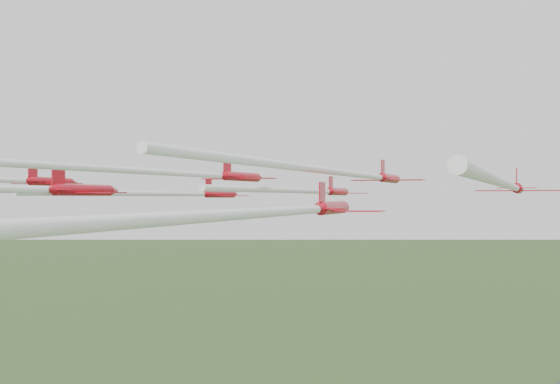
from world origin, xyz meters
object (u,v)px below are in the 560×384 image
Objects in this scene: jet_row3_right at (512,186)px; jet_row4_right at (299,210)px; jet_row2_left at (185,194)px; jet_lead at (315,191)px; jet_row2_right at (356,174)px; jet_row3_mid at (197,174)px.

jet_row4_right is (-10.57, -14.11, -1.84)m from jet_row3_right.
jet_row2_left is at bearing 153.26° from jet_row3_right.
jet_lead is 20.63m from jet_row2_left.
jet_row2_left is (-5.74, -19.81, -0.46)m from jet_lead.
jet_row2_right reaches higher than jet_row3_right.
jet_lead is 48.75m from jet_row4_right.
jet_row3_right is at bearing -7.38° from jet_row3_mid.
jet_lead is 0.91× the size of jet_row3_right.
jet_row2_left is at bearing 125.19° from jet_row3_mid.
jet_row2_left is at bearing 165.08° from jet_row2_right.
jet_lead is 26.03m from jet_row2_right.
jet_row2_right is (18.88, -17.85, 1.54)m from jet_lead.
jet_row2_right is 1.09× the size of jet_row3_right.
jet_row2_left is 39.39m from jet_row4_right.
jet_row4_right is at bearing -47.94° from jet_row2_left.
jet_row3_right reaches higher than jet_row2_left.
jet_row4_right is (33.98, -19.88, -1.41)m from jet_row2_left.
jet_row2_left is at bearing -126.50° from jet_lead.
jet_row2_right reaches higher than jet_row4_right.
jet_row2_left reaches higher than jet_row4_right.
jet_row4_right is at bearing -146.19° from jet_row3_right.
jet_lead reaches higher than jet_row4_right.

